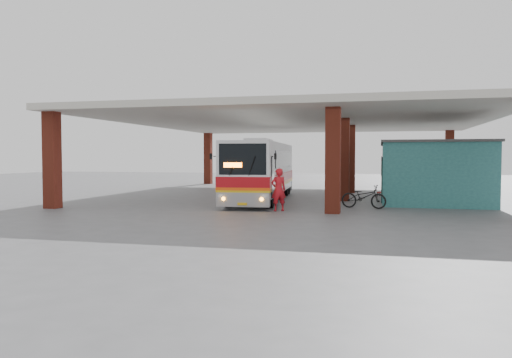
{
  "coord_description": "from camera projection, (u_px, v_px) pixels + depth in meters",
  "views": [
    {
      "loc": [
        4.89,
        -23.59,
        2.33
      ],
      "look_at": [
        -1.01,
        0.0,
        1.24
      ],
      "focal_mm": 35.0,
      "sensor_mm": 36.0,
      "label": 1
    }
  ],
  "objects": [
    {
      "name": "ground",
      "position": [
        276.0,
        205.0,
        24.15
      ],
      "size": [
        90.0,
        90.0,
        0.0
      ],
      "primitive_type": "plane",
      "color": "#515154",
      "rests_on": "ground"
    },
    {
      "name": "brick_columns",
      "position": [
        318.0,
        159.0,
        28.56
      ],
      "size": [
        20.1,
        21.6,
        4.35
      ],
      "color": "maroon",
      "rests_on": "ground"
    },
    {
      "name": "canopy_roof",
      "position": [
        306.0,
        121.0,
        30.13
      ],
      "size": [
        21.0,
        23.0,
        0.3
      ],
      "primitive_type": "cube",
      "color": "beige",
      "rests_on": "brick_columns"
    },
    {
      "name": "shop_building",
      "position": [
        431.0,
        171.0,
        26.14
      ],
      "size": [
        5.2,
        8.2,
        3.11
      ],
      "color": "#2A6669",
      "rests_on": "ground"
    },
    {
      "name": "coach_bus",
      "position": [
        261.0,
        170.0,
        26.59
      ],
      "size": [
        3.29,
        11.28,
        3.24
      ],
      "rotation": [
        0.0,
        0.0,
        0.09
      ],
      "color": "silver",
      "rests_on": "ground"
    },
    {
      "name": "motorcycle",
      "position": [
        364.0,
        197.0,
        22.45
      ],
      "size": [
        2.14,
        1.12,
        1.07
      ],
      "primitive_type": "imported",
      "rotation": [
        0.0,
        0.0,
        1.36
      ],
      "color": "black",
      "rests_on": "ground"
    },
    {
      "name": "pedestrian",
      "position": [
        279.0,
        190.0,
        21.34
      ],
      "size": [
        0.8,
        0.73,
        1.84
      ],
      "primitive_type": "imported",
      "rotation": [
        0.0,
        0.0,
        3.7
      ],
      "color": "red",
      "rests_on": "ground"
    },
    {
      "name": "red_chair",
      "position": [
        383.0,
        190.0,
        29.02
      ],
      "size": [
        0.55,
        0.55,
        0.85
      ],
      "rotation": [
        0.0,
        0.0,
        -0.28
      ],
      "color": "#B31A13",
      "rests_on": "ground"
    }
  ]
}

